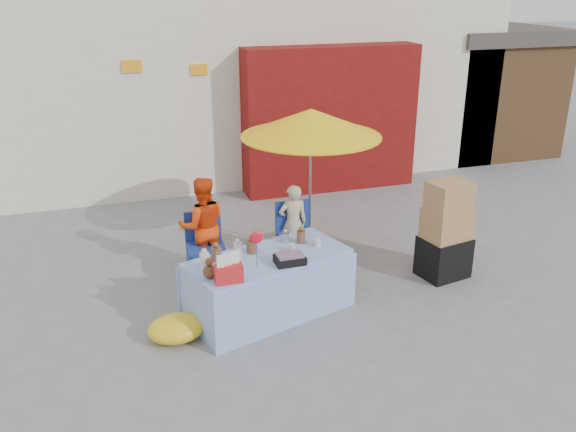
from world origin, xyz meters
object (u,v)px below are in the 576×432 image
object	(u,v)px
market_table	(268,284)
chair_left	(206,258)
umbrella	(311,123)
vendor_orange	(203,226)
chair_right	(296,246)
box_stack	(446,233)
vendor_beige	(293,223)

from	to	relation	value
market_table	chair_left	size ratio (longest dim) A/B	2.45
chair_left	umbrella	world-z (taller)	umbrella
vendor_orange	umbrella	distance (m)	1.98
market_table	chair_left	world-z (taller)	market_table
chair_right	umbrella	bearing A→B (deg)	46.18
market_table	box_stack	bearing A→B (deg)	-12.14
umbrella	box_stack	size ratio (longest dim) A/B	1.59
vendor_orange	box_stack	distance (m)	3.18
chair_left	vendor_orange	distance (m)	0.43
vendor_orange	box_stack	size ratio (longest dim) A/B	1.01
vendor_beige	umbrella	distance (m)	1.38
market_table	vendor_orange	bearing A→B (deg)	94.58
chair_left	chair_right	world-z (taller)	same
vendor_beige	umbrella	bearing A→B (deg)	-150.77
umbrella	box_stack	bearing A→B (deg)	-40.65
chair_left	vendor_orange	world-z (taller)	vendor_orange
chair_left	chair_right	bearing A→B (deg)	2.66
vendor_orange	umbrella	world-z (taller)	umbrella
market_table	box_stack	size ratio (longest dim) A/B	1.58
market_table	chair_right	size ratio (longest dim) A/B	2.45
chair_right	box_stack	world-z (taller)	box_stack
vendor_orange	vendor_beige	world-z (taller)	vendor_orange
box_stack	vendor_orange	bearing A→B (deg)	160.08
vendor_beige	umbrella	world-z (taller)	umbrella
chair_left	vendor_beige	xyz separation A→B (m)	(1.25, 0.13, 0.30)
chair_right	umbrella	world-z (taller)	umbrella
umbrella	chair_left	bearing A→B (deg)	-169.60
chair_right	box_stack	xyz separation A→B (m)	(1.73, -0.95, 0.35)
chair_left	vendor_orange	bearing A→B (deg)	92.97
chair_left	chair_right	xyz separation A→B (m)	(1.25, 0.00, 0.00)
vendor_beige	box_stack	bearing A→B (deg)	150.71
market_table	chair_right	xyz separation A→B (m)	(0.74, 1.16, -0.12)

